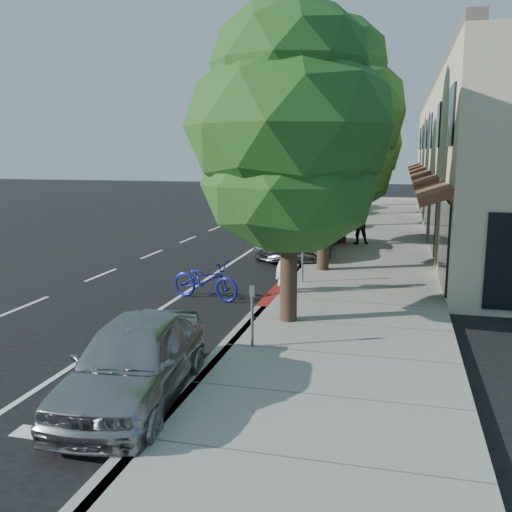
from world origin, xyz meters
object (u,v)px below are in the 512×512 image
(street_tree_4, at_px, (363,137))
(bicycle, at_px, (205,280))
(cyclist, at_px, (284,262))
(white_pickup, at_px, (327,205))
(dark_sedan, at_px, (312,218))
(street_tree_5, at_px, (369,140))
(street_tree_1, at_px, (326,116))
(near_car_a, at_px, (134,361))
(street_tree_3, at_px, (356,135))
(silver_suv, at_px, (299,233))
(pedestrian, at_px, (359,224))
(street_tree_2, at_px, (344,146))
(dark_suv_far, at_px, (344,200))
(street_tree_0, at_px, (290,132))

(street_tree_4, height_order, bicycle, street_tree_4)
(cyclist, relative_size, white_pickup, 0.38)
(dark_sedan, bearing_deg, street_tree_5, 82.25)
(street_tree_1, xyz_separation_m, near_car_a, (-1.63, -10.67, -4.44))
(street_tree_5, bearing_deg, white_pickup, -106.05)
(street_tree_5, bearing_deg, street_tree_3, -90.00)
(silver_suv, distance_m, near_car_a, 14.16)
(pedestrian, bearing_deg, street_tree_5, -100.18)
(street_tree_1, distance_m, street_tree_2, 6.06)
(street_tree_2, xyz_separation_m, pedestrian, (0.75, -0.25, -3.23))
(dark_suv_far, bearing_deg, near_car_a, -90.79)
(street_tree_4, distance_m, dark_suv_far, 5.32)
(street_tree_4, relative_size, dark_suv_far, 1.78)
(bicycle, xyz_separation_m, white_pickup, (0.69, 21.12, 0.21))
(street_tree_0, bearing_deg, pedestrian, 86.33)
(street_tree_2, height_order, white_pickup, street_tree_2)
(dark_sedan, distance_m, near_car_a, 20.86)
(street_tree_0, relative_size, street_tree_2, 1.03)
(street_tree_0, bearing_deg, bicycle, 145.18)
(white_pickup, bearing_deg, silver_suv, -94.74)
(street_tree_4, relative_size, white_pickup, 1.51)
(street_tree_4, distance_m, silver_suv, 15.15)
(street_tree_4, height_order, cyclist, street_tree_4)
(silver_suv, relative_size, near_car_a, 1.46)
(street_tree_0, distance_m, white_pickup, 23.38)
(white_pickup, bearing_deg, street_tree_2, -86.87)
(silver_suv, distance_m, dark_suv_far, 17.51)
(silver_suv, bearing_deg, street_tree_2, 58.41)
(street_tree_3, relative_size, silver_suv, 1.29)
(cyclist, bearing_deg, street_tree_1, -23.00)
(street_tree_0, relative_size, dark_sedan, 1.81)
(street_tree_0, relative_size, street_tree_1, 0.88)
(street_tree_1, relative_size, cyclist, 4.21)
(silver_suv, xyz_separation_m, pedestrian, (2.18, 2.27, 0.18))
(dark_suv_far, bearing_deg, street_tree_5, 64.67)
(street_tree_4, height_order, street_tree_5, street_tree_4)
(white_pickup, bearing_deg, near_car_a, -96.44)
(near_car_a, bearing_deg, dark_suv_far, 83.69)
(street_tree_0, distance_m, cyclist, 4.45)
(dark_suv_far, distance_m, near_car_a, 31.67)
(street_tree_4, relative_size, bicycle, 3.79)
(cyclist, height_order, silver_suv, cyclist)
(cyclist, bearing_deg, street_tree_4, -13.58)
(street_tree_1, bearing_deg, cyclist, -101.18)
(bicycle, bearing_deg, street_tree_0, -111.24)
(street_tree_3, xyz_separation_m, street_tree_4, (-0.00, 6.00, 0.07))
(street_tree_2, height_order, pedestrian, street_tree_2)
(cyclist, distance_m, dark_sedan, 13.54)
(street_tree_4, height_order, dark_suv_far, street_tree_4)
(street_tree_3, xyz_separation_m, pedestrian, (0.75, -6.25, -3.84))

